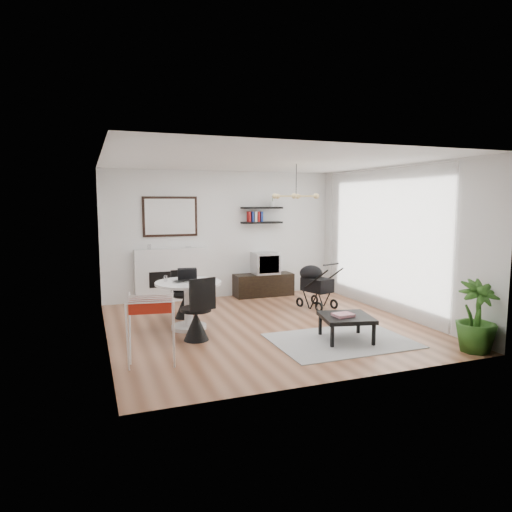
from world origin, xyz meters
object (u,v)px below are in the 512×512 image
object	(u,v)px
crt_tv	(265,263)
drying_rack	(151,330)
tv_console	(263,285)
potted_plant	(476,316)
coffee_table	(346,318)
dining_table	(189,298)
stroller	(315,287)
fireplace	(172,268)

from	to	relation	value
crt_tv	drying_rack	world-z (taller)	crt_tv
crt_tv	drying_rack	size ratio (longest dim) A/B	0.61
tv_console	potted_plant	world-z (taller)	potted_plant
coffee_table	potted_plant	bearing A→B (deg)	-36.53
dining_table	potted_plant	xyz separation A→B (m)	(3.47, -2.49, -0.02)
crt_tv	stroller	xyz separation A→B (m)	(0.51, -1.35, -0.33)
potted_plant	stroller	bearing A→B (deg)	104.75
coffee_table	tv_console	bearing A→B (deg)	89.49
dining_table	stroller	bearing A→B (deg)	13.81
fireplace	stroller	world-z (taller)	fireplace
fireplace	coffee_table	bearing A→B (deg)	-61.74
dining_table	potted_plant	distance (m)	4.27
dining_table	drying_rack	size ratio (longest dim) A/B	1.20
coffee_table	potted_plant	distance (m)	1.76
potted_plant	drying_rack	bearing A→B (deg)	166.95
fireplace	drying_rack	distance (m)	3.78
drying_rack	stroller	distance (m)	4.05
tv_console	potted_plant	distance (m)	4.71
dining_table	coffee_table	world-z (taller)	dining_table
stroller	fireplace	bearing A→B (deg)	131.53
coffee_table	stroller	bearing A→B (deg)	74.37
fireplace	coffee_table	size ratio (longest dim) A/B	2.53
fireplace	dining_table	bearing A→B (deg)	-93.13
drying_rack	coffee_table	world-z (taller)	drying_rack
drying_rack	potted_plant	bearing A→B (deg)	-4.20
tv_console	drying_rack	size ratio (longest dim) A/B	1.47
drying_rack	stroller	size ratio (longest dim) A/B	0.96
tv_console	potted_plant	size ratio (longest dim) A/B	1.31
fireplace	coffee_table	distance (m)	4.11
crt_tv	coffee_table	world-z (taller)	crt_tv
tv_console	crt_tv	xyz separation A→B (m)	(0.04, -0.00, 0.48)
tv_console	stroller	world-z (taller)	stroller
dining_table	drying_rack	distance (m)	1.70
stroller	coffee_table	size ratio (longest dim) A/B	1.07
stroller	coffee_table	bearing A→B (deg)	-123.20
drying_rack	coffee_table	size ratio (longest dim) A/B	1.03
crt_tv	drying_rack	bearing A→B (deg)	-129.89
crt_tv	coffee_table	bearing A→B (deg)	-91.25
fireplace	stroller	xyz separation A→B (m)	(2.52, -1.51, -0.29)
fireplace	crt_tv	size ratio (longest dim) A/B	4.01
tv_console	coffee_table	bearing A→B (deg)	-90.51
crt_tv	potted_plant	size ratio (longest dim) A/B	0.54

